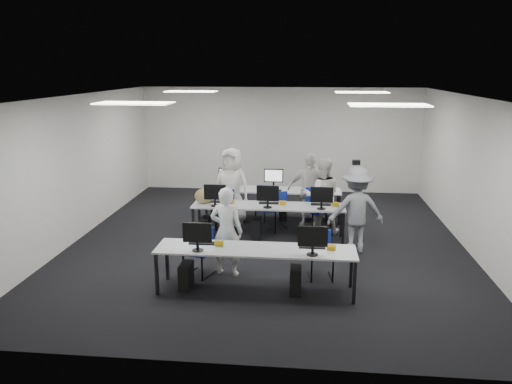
# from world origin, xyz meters

# --- Properties ---
(room) EXTENTS (9.00, 9.02, 3.00)m
(room) POSITION_xyz_m (0.00, 0.00, 1.50)
(room) COLOR black
(room) RESTS_ON ground
(ceiling_panels) EXTENTS (5.20, 4.60, 0.02)m
(ceiling_panels) POSITION_xyz_m (0.00, 0.00, 2.98)
(ceiling_panels) COLOR white
(ceiling_panels) RESTS_ON room
(desk_front) EXTENTS (3.20, 0.70, 0.73)m
(desk_front) POSITION_xyz_m (0.00, -2.40, 0.68)
(desk_front) COLOR silver
(desk_front) RESTS_ON ground
(desk_mid) EXTENTS (3.20, 0.70, 0.73)m
(desk_mid) POSITION_xyz_m (0.00, 0.20, 0.68)
(desk_mid) COLOR silver
(desk_mid) RESTS_ON ground
(desk_back) EXTENTS (3.20, 0.70, 0.73)m
(desk_back) POSITION_xyz_m (0.00, 1.60, 0.68)
(desk_back) COLOR silver
(desk_back) RESTS_ON ground
(equipment_front) EXTENTS (2.51, 0.41, 1.19)m
(equipment_front) POSITION_xyz_m (-0.19, -2.42, 0.36)
(equipment_front) COLOR #0D5FAD
(equipment_front) RESTS_ON desk_front
(equipment_mid) EXTENTS (2.91, 0.41, 1.19)m
(equipment_mid) POSITION_xyz_m (-0.19, 0.18, 0.36)
(equipment_mid) COLOR white
(equipment_mid) RESTS_ON desk_mid
(equipment_back) EXTENTS (2.91, 0.41, 1.19)m
(equipment_back) POSITION_xyz_m (0.19, 1.62, 0.36)
(equipment_back) COLOR white
(equipment_back) RESTS_ON desk_back
(chair_0) EXTENTS (0.54, 0.57, 0.85)m
(chair_0) POSITION_xyz_m (-1.05, -1.84, 0.27)
(chair_0) COLOR navy
(chair_0) RESTS_ON ground
(chair_1) EXTENTS (0.44, 0.48, 0.81)m
(chair_1) POSITION_xyz_m (1.06, -1.76, 0.26)
(chair_1) COLOR navy
(chair_1) RESTS_ON ground
(chair_2) EXTENTS (0.54, 0.56, 0.87)m
(chair_2) POSITION_xyz_m (-1.07, 0.82, 0.28)
(chair_2) COLOR navy
(chair_2) RESTS_ON ground
(chair_3) EXTENTS (0.48, 0.52, 0.97)m
(chair_3) POSITION_xyz_m (-0.08, 0.78, 0.31)
(chair_3) COLOR navy
(chair_3) RESTS_ON ground
(chair_4) EXTENTS (0.57, 0.60, 0.95)m
(chair_4) POSITION_xyz_m (1.09, 0.74, 0.30)
(chair_4) COLOR navy
(chair_4) RESTS_ON ground
(chair_5) EXTENTS (0.55, 0.58, 0.88)m
(chair_5) POSITION_xyz_m (-1.09, 1.03, 0.28)
(chair_5) COLOR navy
(chair_5) RESTS_ON ground
(chair_6) EXTENTS (0.56, 0.58, 0.86)m
(chair_6) POSITION_xyz_m (0.11, 1.02, 0.27)
(chair_6) COLOR navy
(chair_6) RESTS_ON ground
(chair_7) EXTENTS (0.63, 0.65, 0.97)m
(chair_7) POSITION_xyz_m (1.07, 1.00, 0.31)
(chair_7) COLOR navy
(chair_7) RESTS_ON ground
(handbag) EXTENTS (0.44, 0.34, 0.32)m
(handbag) POSITION_xyz_m (-1.37, 0.20, 0.89)
(handbag) COLOR olive
(handbag) RESTS_ON desk_mid
(student_0) EXTENTS (0.62, 0.46, 1.58)m
(student_0) POSITION_xyz_m (-0.57, -1.76, 0.79)
(student_0) COLOR silver
(student_0) RESTS_ON ground
(student_1) EXTENTS (0.85, 0.68, 1.67)m
(student_1) POSITION_xyz_m (1.13, 0.71, 0.83)
(student_1) COLOR silver
(student_1) RESTS_ON ground
(student_2) EXTENTS (0.99, 0.78, 1.77)m
(student_2) POSITION_xyz_m (-0.92, 1.14, 0.89)
(student_2) COLOR silver
(student_2) RESTS_ON ground
(student_3) EXTENTS (1.08, 0.67, 1.71)m
(student_3) POSITION_xyz_m (0.85, 1.09, 0.86)
(student_3) COLOR silver
(student_3) RESTS_ON ground
(photographer) EXTENTS (1.19, 0.80, 1.70)m
(photographer) POSITION_xyz_m (1.76, -0.40, 0.85)
(photographer) COLOR slate
(photographer) RESTS_ON ground
(dslr_camera) EXTENTS (0.17, 0.20, 0.10)m
(dslr_camera) POSITION_xyz_m (1.73, -0.22, 1.76)
(dslr_camera) COLOR black
(dslr_camera) RESTS_ON photographer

